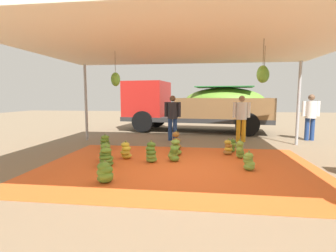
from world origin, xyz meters
TOP-DOWN VIEW (x-y plane):
  - ground_plane at (0.00, 3.00)m, footprint 40.00×40.00m
  - tarp_orange at (0.00, 0.00)m, footprint 6.53×4.70m
  - tent_canopy at (0.01, -0.08)m, footprint 8.00×7.00m
  - banana_bunch_0 at (-1.30, -1.33)m, footprint 0.43×0.43m
  - banana_bunch_2 at (1.46, 1.83)m, footprint 0.33×0.34m
  - banana_bunch_3 at (1.60, -0.09)m, footprint 0.35×0.38m
  - banana_bunch_4 at (-1.71, -0.22)m, footprint 0.43×0.43m
  - banana_bunch_5 at (-1.86, 0.22)m, footprint 0.42×0.41m
  - banana_bunch_6 at (-0.19, 1.22)m, footprint 0.42×0.40m
  - banana_bunch_7 at (-1.46, 0.58)m, footprint 0.34×0.35m
  - banana_bunch_8 at (1.57, 1.02)m, footprint 0.30×0.32m
  - banana_bunch_9 at (-2.53, 1.86)m, footprint 0.45×0.46m
  - banana_bunch_10 at (-0.72, 0.29)m, footprint 0.35×0.38m
  - banana_bunch_11 at (-0.23, 1.98)m, footprint 0.39×0.39m
  - banana_bunch_12 at (-0.16, 0.48)m, footprint 0.39×0.37m
  - banana_bunch_13 at (1.30, 1.43)m, footprint 0.33×0.33m
  - cargo_truck_main at (0.16, 6.50)m, footprint 7.11×3.17m
  - worker_0 at (4.62, 4.35)m, footprint 0.64×0.39m
  - worker_1 at (-0.55, 3.67)m, footprint 0.62×0.38m
  - worker_2 at (1.99, 3.70)m, footprint 0.62×0.38m

SIDE VIEW (x-z plane):
  - ground_plane at x=0.00m, z-range 0.00..0.00m
  - tarp_orange at x=0.00m, z-range 0.00..0.01m
  - banana_bunch_2 at x=1.46m, z-range -0.03..0.40m
  - banana_bunch_12 at x=-0.16m, z-range -0.02..0.41m
  - banana_bunch_3 at x=1.60m, z-range -0.02..0.42m
  - banana_bunch_0 at x=-1.30m, z-range -0.02..0.42m
  - banana_bunch_9 at x=-2.53m, z-range -0.03..0.44m
  - banana_bunch_13 at x=1.30m, z-range -0.03..0.45m
  - banana_bunch_6 at x=-0.19m, z-range -0.03..0.46m
  - banana_bunch_7 at x=-1.46m, z-range -0.03..0.46m
  - banana_bunch_4 at x=-1.71m, z-range -0.03..0.47m
  - banana_bunch_5 at x=-1.86m, z-range -0.02..0.48m
  - banana_bunch_8 at x=1.57m, z-range -0.02..0.50m
  - banana_bunch_10 at x=-0.72m, z-range -0.03..0.53m
  - banana_bunch_11 at x=-0.23m, z-range -0.03..0.56m
  - worker_2 at x=1.99m, z-range 0.14..1.84m
  - worker_1 at x=-0.55m, z-range 0.14..1.85m
  - worker_0 at x=4.62m, z-range 0.15..1.89m
  - cargo_truck_main at x=0.16m, z-range 0.08..2.48m
  - tent_canopy at x=0.01m, z-range 1.36..4.26m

